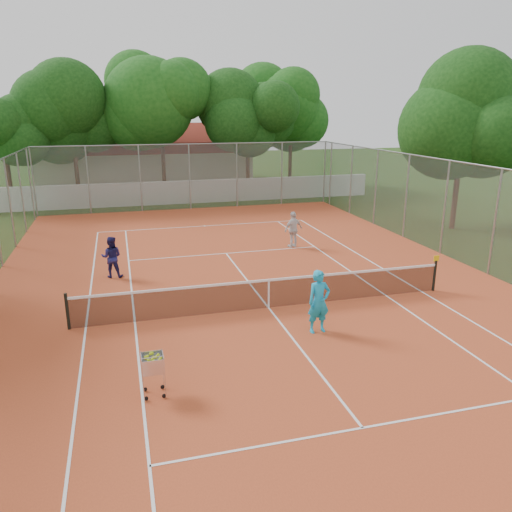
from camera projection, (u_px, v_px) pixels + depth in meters
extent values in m
plane|color=#1B360E|center=(269.00, 308.00, 15.72)|extent=(120.00, 120.00, 0.00)
cube|color=#BE4A24|center=(269.00, 308.00, 15.71)|extent=(18.00, 34.00, 0.02)
cube|color=white|center=(269.00, 308.00, 15.71)|extent=(10.98, 23.78, 0.01)
cube|color=black|center=(269.00, 293.00, 15.57)|extent=(11.88, 0.10, 0.98)
cube|color=slate|center=(269.00, 247.00, 15.15)|extent=(18.00, 34.00, 4.00)
cube|color=white|center=(186.00, 192.00, 33.07)|extent=(26.00, 0.30, 1.50)
cube|color=beige|center=(145.00, 157.00, 41.40)|extent=(16.40, 9.00, 4.40)
cube|color=#0E350D|center=(178.00, 125.00, 34.64)|extent=(29.00, 19.00, 10.00)
imported|color=#189FCE|center=(319.00, 302.00, 13.80)|extent=(0.69, 0.48, 1.80)
imported|color=navy|center=(112.00, 257.00, 18.40)|extent=(0.84, 0.71, 1.55)
imported|color=silver|center=(293.00, 229.00, 22.43)|extent=(1.03, 0.70, 1.63)
cube|color=silver|center=(153.00, 374.00, 10.79)|extent=(0.57, 0.57, 1.04)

